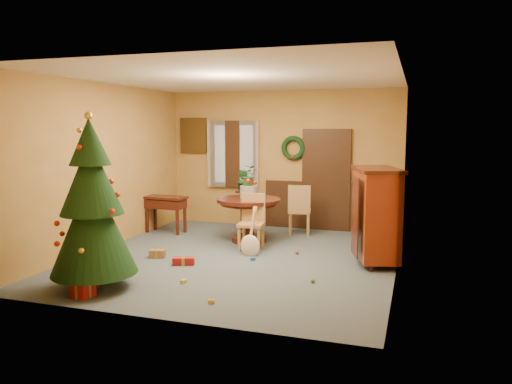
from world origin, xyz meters
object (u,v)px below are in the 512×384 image
at_px(dining_table, 249,212).
at_px(sideboard, 376,212).
at_px(christmas_tree, 92,206).
at_px(writing_desk, 166,205).
at_px(chair_near, 252,220).

distance_m(dining_table, sideboard, 2.50).
xyz_separation_m(christmas_tree, sideboard, (3.45, 2.45, -0.30)).
bearing_deg(christmas_tree, writing_desk, 102.99).
xyz_separation_m(dining_table, writing_desk, (-1.87, 0.26, -0.01)).
distance_m(dining_table, christmas_tree, 3.42).
bearing_deg(dining_table, sideboard, -17.75).
bearing_deg(sideboard, chair_near, 173.92).
bearing_deg(writing_desk, sideboard, -13.49).
height_order(chair_near, sideboard, sideboard).
height_order(chair_near, christmas_tree, christmas_tree).
height_order(dining_table, christmas_tree, christmas_tree).
distance_m(chair_near, christmas_tree, 3.04).
relative_size(dining_table, writing_desk, 1.37).
distance_m(dining_table, chair_near, 0.59).
xyz_separation_m(dining_table, chair_near, (0.24, -0.53, -0.05)).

